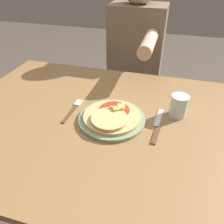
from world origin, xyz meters
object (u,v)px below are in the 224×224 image
fork (74,109)px  knife (157,126)px  pizza (112,116)px  dining_table (103,138)px  drinking_glass (179,106)px  plate (112,119)px  person_diner (136,59)px

fork → knife: same height
pizza → knife: bearing=4.4°
dining_table → drinking_glass: size_ratio=13.88×
pizza → fork: size_ratio=1.28×
plate → person_diner: (-0.03, 0.71, -0.03)m
drinking_glass → pizza: bearing=-156.1°
plate → knife: (0.18, 0.01, -0.00)m
drinking_glass → person_diner: person_diner is taller
dining_table → knife: size_ratio=5.70×
plate → fork: plate is taller
knife → fork: bearing=177.2°
plate → fork: size_ratio=1.50×
person_diner → fork: bearing=-101.9°
drinking_glass → knife: bearing=-125.9°
knife → drinking_glass: 0.13m
dining_table → person_diner: size_ratio=1.02×
drinking_glass → person_diner: size_ratio=0.07×
pizza → knife: (0.18, 0.01, -0.02)m
plate → pizza: 0.02m
fork → person_diner: (0.14, 0.69, -0.03)m
pizza → person_diner: (-0.03, 0.72, -0.05)m
knife → drinking_glass: bearing=54.1°
plate → fork: (-0.18, 0.03, -0.00)m
pizza → fork: (-0.18, 0.03, -0.02)m
fork → knife: bearing=-2.8°
pizza → fork: 0.18m
pizza → knife: pizza is taller
dining_table → pizza: (0.04, -0.00, 0.13)m
pizza → drinking_glass: size_ratio=2.48×
fork → knife: size_ratio=0.79×
dining_table → person_diner: bearing=89.5°
pizza → drinking_glass: drinking_glass is taller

